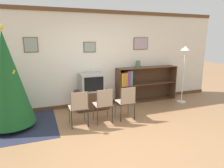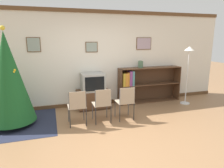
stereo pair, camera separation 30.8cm
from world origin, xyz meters
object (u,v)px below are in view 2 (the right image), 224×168
(christmas_tree, at_px, (8,78))
(television, at_px, (93,82))
(bookshelf, at_px, (139,85))
(folding_chair_right, at_px, (126,101))
(folding_chair_center, at_px, (102,103))
(folding_chair_left, at_px, (77,106))
(standing_lamp, at_px, (189,60))
(vase, at_px, (141,64))
(tv_console, at_px, (93,99))

(christmas_tree, relative_size, television, 3.45)
(christmas_tree, xyz_separation_m, bookshelf, (3.44, 0.70, -0.56))
(folding_chair_right, bearing_deg, bookshelf, 52.47)
(christmas_tree, xyz_separation_m, folding_chair_center, (1.98, -0.46, -0.62))
(folding_chair_left, height_order, folding_chair_right, same)
(television, xyz_separation_m, standing_lamp, (2.74, -0.42, 0.56))
(folding_chair_left, distance_m, bookshelf, 2.35)
(folding_chair_center, xyz_separation_m, vase, (1.48, 1.16, 0.71))
(bookshelf, bearing_deg, tv_console, -175.69)
(tv_console, bearing_deg, bookshelf, 4.31)
(tv_console, distance_m, standing_lamp, 2.97)
(christmas_tree, relative_size, folding_chair_left, 2.66)
(christmas_tree, xyz_separation_m, folding_chair_left, (1.40, -0.46, -0.62))
(television, bearing_deg, bookshelf, 4.41)
(bookshelf, distance_m, standing_lamp, 1.59)
(christmas_tree, relative_size, folding_chair_center, 2.66)
(folding_chair_right, bearing_deg, tv_console, 118.73)
(folding_chair_right, distance_m, standing_lamp, 2.41)
(folding_chair_left, bearing_deg, folding_chair_center, 0.00)
(tv_console, height_order, standing_lamp, standing_lamp)
(folding_chair_left, distance_m, vase, 2.46)
(folding_chair_left, bearing_deg, folding_chair_right, 0.00)
(television, height_order, standing_lamp, standing_lamp)
(television, bearing_deg, folding_chair_center, -90.00)
(tv_console, bearing_deg, folding_chair_right, -61.27)
(folding_chair_right, xyz_separation_m, vase, (0.91, 1.16, 0.71))
(tv_console, xyz_separation_m, standing_lamp, (2.74, -0.43, 1.05))
(folding_chair_left, bearing_deg, television, 61.21)
(christmas_tree, xyz_separation_m, standing_lamp, (4.72, 0.16, 0.22))
(television, xyz_separation_m, folding_chair_left, (-0.58, -1.05, -0.28))
(television, bearing_deg, tv_console, 90.00)
(folding_chair_left, height_order, vase, vase)
(folding_chair_right, xyz_separation_m, standing_lamp, (2.17, 0.62, 0.84))
(folding_chair_center, distance_m, standing_lamp, 2.94)
(christmas_tree, relative_size, folding_chair_right, 2.66)
(christmas_tree, bearing_deg, folding_chair_right, -10.32)
(tv_console, distance_m, folding_chair_center, 1.07)
(tv_console, xyz_separation_m, bookshelf, (1.47, 0.11, 0.27))
(tv_console, distance_m, folding_chair_left, 1.22)
(folding_chair_center, bearing_deg, folding_chair_left, 180.00)
(folding_chair_right, bearing_deg, vase, 51.99)
(tv_console, relative_size, folding_chair_left, 1.10)
(bookshelf, bearing_deg, television, -175.59)
(television, relative_size, folding_chair_center, 0.77)
(television, relative_size, standing_lamp, 0.37)
(tv_console, relative_size, bookshelf, 0.46)
(television, distance_m, vase, 1.54)
(standing_lamp, bearing_deg, christmas_tree, -178.08)
(folding_chair_left, bearing_deg, vase, 29.40)
(tv_console, relative_size, standing_lamp, 0.53)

